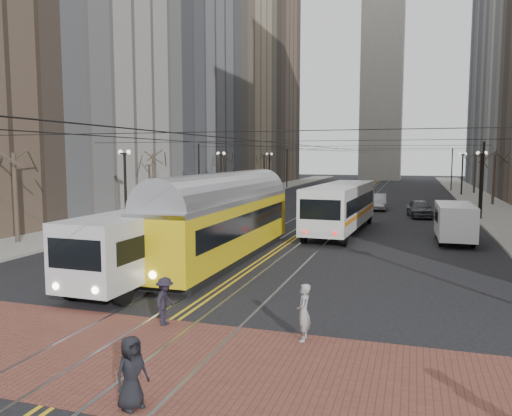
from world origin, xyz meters
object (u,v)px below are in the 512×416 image
Objects in this scene: cargo_van at (455,224)px; sedan_silver at (378,202)px; sedan_grey at (419,208)px; transit_bus at (163,241)px; pedestrian_a at (131,372)px; pedestrian_d at (165,301)px; pedestrian_b at (304,312)px; streetcar at (224,227)px; rear_bus at (341,208)px; clock_tower at (384,17)px.

cargo_van reaches higher than sedan_silver.
transit_bus is at bearing -121.92° from sedan_grey.
sedan_grey is at bearing 13.51° from pedestrian_a.
pedestrian_b is at bearing -94.41° from pedestrian_d.
streetcar reaches higher than sedan_grey.
sedan_grey is at bearing 97.47° from cargo_van.
transit_bus is at bearing -134.41° from pedestrian_b.
cargo_van is 1.19× the size of sedan_grey.
pedestrian_a is at bearing -164.07° from pedestrian_d.
rear_bus is 21.54m from pedestrian_d.
rear_bus is at bearing -88.20° from clock_tower.
sedan_grey is (7.99, -71.25, -35.18)m from clock_tower.
sedan_silver is at bearing 19.99° from pedestrian_a.
pedestrian_a is (-0.78, -26.36, -0.90)m from rear_bus.
rear_bus is at bearing 179.29° from pedestrian_b.
sedan_grey is 37.76m from pedestrian_a.
cargo_van is at bearing 44.79° from transit_bus.
pedestrian_b is at bearing -92.82° from sedan_silver.
pedestrian_d is (-8.04, -32.25, 0.00)m from sedan_grey.
streetcar is 10.28m from pedestrian_d.
sedan_grey is 32.44m from pedestrian_b.
streetcar reaches higher than cargo_van.
sedan_silver is (1.42, 16.27, -0.91)m from rear_bus.
clock_tower reaches higher than streetcar.
pedestrian_a is at bearing -75.93° from streetcar.
streetcar is (1.56, 3.68, 0.22)m from transit_bus.
pedestrian_b reaches higher than pedestrian_a.
rear_bus reaches higher than cargo_van.
pedestrian_a is at bearing -89.05° from clock_tower.
sedan_grey is (5.41, 10.89, -0.92)m from rear_bus.
sedan_grey is at bearing -56.98° from sedan_silver.
pedestrian_b is (0.47, -37.63, 0.06)m from sedan_silver.
streetcar reaches higher than rear_bus.
rear_bus is (2.58, -82.14, -34.25)m from clock_tower.
sedan_grey is at bearing 66.04° from streetcar.
pedestrian_b is (4.47, -103.50, -35.10)m from clock_tower.
pedestrian_d is at bearing -111.99° from sedan_grey.
cargo_van is at bearing -13.56° from rear_bus.
transit_bus reaches higher than sedan_grey.
pedestrian_d is at bearing -60.39° from transit_bus.
rear_bus is 8.20× the size of pedestrian_a.
transit_bus is 7.69× the size of pedestrian_a.
streetcar is at bearing 36.88° from pedestrian_a.
clock_tower is 38.99× the size of pedestrian_b.
pedestrian_a is (-8.14, -24.17, -0.41)m from cargo_van.
transit_bus is 12.57m from pedestrian_a.
pedestrian_a is (1.80, -108.50, -35.15)m from clock_tower.
sedan_silver is (4.00, -65.87, -35.17)m from clock_tower.
streetcar is at bearing -122.08° from sedan_grey.
clock_tower is at bearing -4.44° from pedestrian_d.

